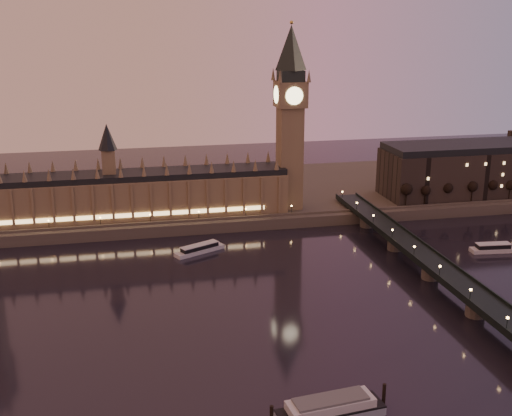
{
  "coord_description": "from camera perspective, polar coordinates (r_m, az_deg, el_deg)",
  "views": [
    {
      "loc": [
        -38.25,
        -223.45,
        111.03
      ],
      "look_at": [
        16.38,
        35.0,
        32.8
      ],
      "focal_mm": 45.0,
      "sensor_mm": 36.0,
      "label": 1
    }
  ],
  "objects": [
    {
      "name": "cruise_boat_c",
      "position": [
        338.75,
        20.32,
        -3.36
      ],
      "size": [
        22.79,
        8.08,
        4.47
      ],
      "rotation": [
        0.0,
        0.0,
        -0.09
      ],
      "color": "silver",
      "rests_on": "ground"
    },
    {
      "name": "bare_tree_5",
      "position": [
        414.01,
        21.8,
        1.9
      ],
      "size": [
        6.01,
        6.01,
        12.22
      ],
      "color": "black",
      "rests_on": "ground"
    },
    {
      "name": "far_embankment",
      "position": [
        408.93,
        -1.9,
        1.17
      ],
      "size": [
        560.0,
        130.0,
        6.0
      ],
      "primitive_type": "cube",
      "color": "#423D35",
      "rests_on": "ground"
    },
    {
      "name": "moored_barge",
      "position": [
        195.2,
        6.63,
        -17.29
      ],
      "size": [
        36.53,
        12.4,
        6.74
      ],
      "rotation": [
        0.0,
        0.0,
        0.11
      ],
      "color": "#90A1B8",
      "rests_on": "ground"
    },
    {
      "name": "bare_tree_1",
      "position": [
        386.66,
        15.01,
        1.56
      ],
      "size": [
        6.01,
        6.01,
        12.22
      ],
      "color": "black",
      "rests_on": "ground"
    },
    {
      "name": "bare_tree_0",
      "position": [
        380.75,
        13.17,
        1.46
      ],
      "size": [
        6.01,
        6.01,
        12.22
      ],
      "color": "black",
      "rests_on": "ground"
    },
    {
      "name": "ground",
      "position": [
        252.43,
        -2.02,
        -9.61
      ],
      "size": [
        700.0,
        700.0,
        0.0
      ],
      "primitive_type": "plane",
      "color": "black",
      "rests_on": "ground"
    },
    {
      "name": "bare_tree_4",
      "position": [
        406.65,
        20.19,
        1.82
      ],
      "size": [
        6.01,
        6.01,
        12.22
      ],
      "color": "black",
      "rests_on": "ground"
    },
    {
      "name": "palace_of_westminster",
      "position": [
        355.84,
        -11.85,
        1.6
      ],
      "size": [
        180.0,
        26.62,
        52.0
      ],
      "color": "brown",
      "rests_on": "ground"
    },
    {
      "name": "cruise_boat_a",
      "position": [
        318.09,
        -5.03,
        -3.64
      ],
      "size": [
        26.27,
        17.22,
        4.25
      ],
      "rotation": [
        0.0,
        0.0,
        0.47
      ],
      "color": "silver",
      "rests_on": "ground"
    },
    {
      "name": "big_ben",
      "position": [
        359.67,
        3.07,
        8.95
      ],
      "size": [
        17.68,
        17.68,
        104.0
      ],
      "color": "brown",
      "rests_on": "ground"
    },
    {
      "name": "city_block",
      "position": [
        433.42,
        20.98,
        3.57
      ],
      "size": [
        155.0,
        45.0,
        34.0
      ],
      "color": "black",
      "rests_on": "ground"
    },
    {
      "name": "bare_tree_2",
      "position": [
        392.96,
        16.79,
        1.65
      ],
      "size": [
        6.01,
        6.01,
        12.22
      ],
      "color": "black",
      "rests_on": "ground"
    },
    {
      "name": "westminster_bridge",
      "position": [
        279.16,
        16.94,
        -6.47
      ],
      "size": [
        13.2,
        260.0,
        15.3
      ],
      "color": "black",
      "rests_on": "ground"
    },
    {
      "name": "bare_tree_3",
      "position": [
        399.63,
        18.52,
        1.74
      ],
      "size": [
        6.01,
        6.01,
        12.22
      ],
      "color": "black",
      "rests_on": "ground"
    }
  ]
}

